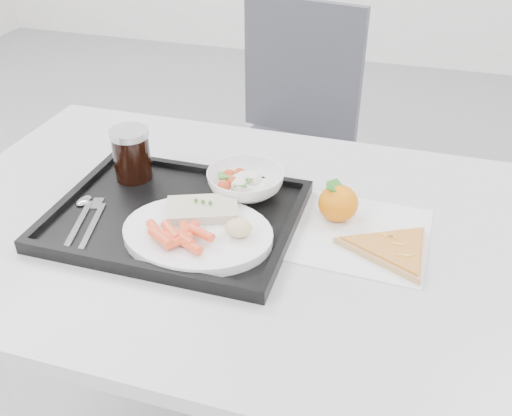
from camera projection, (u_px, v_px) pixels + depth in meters
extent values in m
cube|color=#B2B2B4|center=(233.00, 228.00, 1.08)|extent=(1.20, 0.80, 0.03)
cylinder|color=#47474C|center=(101.00, 237.00, 1.69)|extent=(0.04, 0.04, 0.72)
cylinder|color=#47474C|center=(484.00, 311.00, 1.43)|extent=(0.04, 0.04, 0.72)
cube|color=#3B3C44|center=(285.00, 162.00, 1.89)|extent=(0.49, 0.49, 0.04)
cube|color=#3B3C44|center=(302.00, 70.00, 1.91)|extent=(0.42, 0.11, 0.46)
cylinder|color=#47474C|center=(218.00, 240.00, 1.92)|extent=(0.03, 0.03, 0.43)
cylinder|color=#47474C|center=(323.00, 260.00, 1.83)|extent=(0.03, 0.03, 0.43)
cylinder|color=#47474C|center=(250.00, 187.00, 2.21)|extent=(0.03, 0.03, 0.43)
cylinder|color=#47474C|center=(342.00, 202.00, 2.12)|extent=(0.03, 0.03, 0.43)
cube|color=black|center=(176.00, 217.00, 1.07)|extent=(0.45, 0.35, 0.01)
cube|color=black|center=(208.00, 169.00, 1.20)|extent=(0.45, 0.02, 0.01)
cube|color=black|center=(134.00, 266.00, 0.93)|extent=(0.45, 0.02, 0.01)
cube|color=black|center=(288.00, 231.00, 1.01)|extent=(0.02, 0.32, 0.01)
cube|color=black|center=(74.00, 194.00, 1.12)|extent=(0.02, 0.32, 0.01)
cylinder|color=white|center=(198.00, 234.00, 1.00)|extent=(0.27, 0.27, 0.02)
cube|color=beige|center=(202.00, 209.00, 1.04)|extent=(0.15, 0.12, 0.02)
sphere|color=#236B1C|center=(196.00, 200.00, 1.04)|extent=(0.01, 0.01, 0.01)
sphere|color=#236B1C|center=(203.00, 202.00, 1.03)|extent=(0.01, 0.01, 0.01)
sphere|color=#236B1C|center=(210.00, 203.00, 1.03)|extent=(0.01, 0.01, 0.01)
ellipsoid|color=tan|center=(239.00, 228.00, 0.97)|extent=(0.05, 0.05, 0.03)
imported|color=white|center=(246.00, 182.00, 1.12)|extent=(0.15, 0.15, 0.05)
cylinder|color=black|center=(132.00, 156.00, 1.16)|extent=(0.07, 0.07, 0.10)
cylinder|color=#A5A8AD|center=(129.00, 133.00, 1.13)|extent=(0.08, 0.08, 0.01)
cube|color=silver|center=(79.00, 224.00, 1.04)|extent=(0.05, 0.15, 0.00)
ellipsoid|color=silver|center=(84.00, 200.00, 1.10)|extent=(0.03, 0.04, 0.01)
cube|color=silver|center=(92.00, 227.00, 1.03)|extent=(0.05, 0.15, 0.00)
cube|color=silver|center=(97.00, 204.00, 1.10)|extent=(0.03, 0.04, 0.00)
cube|color=silver|center=(358.00, 234.00, 1.04)|extent=(0.26, 0.25, 0.00)
ellipsoid|color=orange|center=(338.00, 203.00, 1.06)|extent=(0.10, 0.10, 0.07)
cube|color=#236B1C|center=(339.00, 190.00, 1.05)|extent=(0.05, 0.05, 0.02)
cube|color=#236B1C|center=(339.00, 190.00, 1.05)|extent=(0.05, 0.03, 0.02)
cylinder|color=tan|center=(392.00, 250.00, 0.99)|extent=(0.21, 0.21, 0.01)
cylinder|color=#CA501F|center=(393.00, 246.00, 0.98)|extent=(0.19, 0.19, 0.00)
cube|color=#EABC47|center=(391.00, 237.00, 1.00)|extent=(0.02, 0.01, 0.00)
cube|color=#EABC47|center=(409.00, 256.00, 0.96)|extent=(0.02, 0.01, 0.00)
cube|color=#EABC47|center=(389.00, 237.00, 1.00)|extent=(0.02, 0.01, 0.00)
cube|color=#EABC47|center=(386.00, 235.00, 1.01)|extent=(0.02, 0.01, 0.00)
cube|color=#EABC47|center=(402.00, 255.00, 0.96)|extent=(0.02, 0.01, 0.00)
cube|color=#EABC47|center=(397.00, 244.00, 0.98)|extent=(0.02, 0.00, 0.00)
cylinder|color=#FB4F27|center=(190.00, 245.00, 0.94)|extent=(0.05, 0.04, 0.02)
cylinder|color=#FB4F27|center=(155.00, 230.00, 0.98)|extent=(0.05, 0.05, 0.02)
cylinder|color=#FB4F27|center=(183.00, 233.00, 0.97)|extent=(0.03, 0.05, 0.02)
cylinder|color=#FB4F27|center=(186.00, 230.00, 0.97)|extent=(0.03, 0.05, 0.02)
cylinder|color=#FB4F27|center=(162.00, 235.00, 0.97)|extent=(0.05, 0.03, 0.02)
cylinder|color=#FB4F27|center=(201.00, 233.00, 0.96)|extent=(0.05, 0.03, 0.02)
cylinder|color=#FB4F27|center=(178.00, 241.00, 0.95)|extent=(0.04, 0.05, 0.02)
cylinder|color=#FB4F27|center=(182.00, 238.00, 0.95)|extent=(0.05, 0.04, 0.02)
cylinder|color=#FB4F27|center=(171.00, 231.00, 0.97)|extent=(0.05, 0.05, 0.02)
cylinder|color=#FB4F27|center=(161.00, 238.00, 0.95)|extent=(0.05, 0.04, 0.02)
sphere|color=#BB391A|center=(239.00, 174.00, 1.13)|extent=(0.02, 0.02, 0.02)
sphere|color=#BB391A|center=(229.00, 175.00, 1.12)|extent=(0.02, 0.02, 0.02)
sphere|color=#BB391A|center=(224.00, 186.00, 1.09)|extent=(0.02, 0.02, 0.02)
sphere|color=#BB391A|center=(238.00, 176.00, 1.12)|extent=(0.02, 0.02, 0.02)
sphere|color=#BB391A|center=(233.00, 183.00, 1.10)|extent=(0.02, 0.02, 0.02)
ellipsoid|color=silver|center=(242.00, 179.00, 1.11)|extent=(0.04, 0.04, 0.03)
ellipsoid|color=silver|center=(253.00, 178.00, 1.12)|extent=(0.04, 0.04, 0.03)
ellipsoid|color=silver|center=(239.00, 181.00, 1.11)|extent=(0.04, 0.04, 0.03)
ellipsoid|color=silver|center=(239.00, 185.00, 1.09)|extent=(0.04, 0.04, 0.03)
cube|color=#497B2F|center=(241.00, 183.00, 1.09)|extent=(0.03, 0.03, 0.00)
cube|color=#497B2F|center=(224.00, 176.00, 1.11)|extent=(0.03, 0.03, 0.00)
cube|color=#497B2F|center=(246.00, 179.00, 1.10)|extent=(0.03, 0.03, 0.00)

